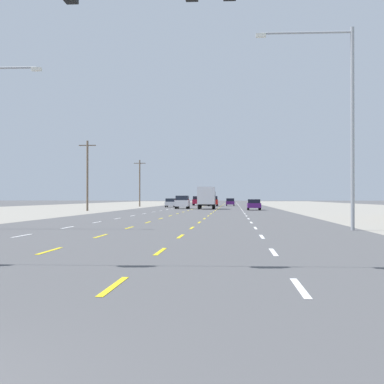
{
  "coord_description": "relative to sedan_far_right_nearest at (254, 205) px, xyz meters",
  "views": [
    {
      "loc": [
        4.0,
        -4.57,
        1.68
      ],
      "look_at": [
        -0.5,
        63.5,
        2.31
      ],
      "focal_mm": 57.75,
      "sensor_mm": 36.0,
      "label": 1
    }
  ],
  "objects": [
    {
      "name": "lane_markings",
      "position": [
        -6.85,
        25.59,
        -0.75
      ],
      "size": [
        10.64,
        227.6,
        0.01
      ],
      "color": "white",
      "rests_on": "ground"
    },
    {
      "name": "suv_center_turn_far",
      "position": [
        -6.75,
        37.67,
        0.27
      ],
      "size": [
        1.98,
        4.9,
        1.98
      ],
      "color": "red",
      "rests_on": "ground"
    },
    {
      "name": "sedan_far_right_nearest",
      "position": [
        0.0,
        0.0,
        0.0
      ],
      "size": [
        1.8,
        4.5,
        1.46
      ],
      "color": "#4C196B",
      "rests_on": "ground"
    },
    {
      "name": "suv_inner_left_mid",
      "position": [
        -10.43,
        9.18,
        0.27
      ],
      "size": [
        1.98,
        4.9,
        1.98
      ],
      "color": "silver",
      "rests_on": "ground"
    },
    {
      "name": "utility_pole_left_row_2",
      "position": [
        -20.23,
        30.9,
        3.8
      ],
      "size": [
        2.2,
        0.26,
        8.72
      ],
      "color": "brown",
      "rests_on": "ground"
    },
    {
      "name": "streetlight_right_row_0",
      "position": [
        2.77,
        -51.36,
        5.37
      ],
      "size": [
        5.04,
        0.26,
        10.47
      ],
      "color": "gray",
      "rests_on": "ground"
    },
    {
      "name": "ground_plane",
      "position": [
        -6.85,
        -12.91,
        -0.76
      ],
      "size": [
        572.0,
        572.0,
        0.0
      ],
      "primitive_type": "plane",
      "color": "#4C4C4F"
    },
    {
      "name": "suv_inner_left_farthest",
      "position": [
        -10.41,
        48.83,
        0.27
      ],
      "size": [
        1.98,
        4.9,
        1.98
      ],
      "color": "maroon",
      "rests_on": "ground"
    },
    {
      "name": "hatchback_far_left_midfar",
      "position": [
        -13.76,
        24.48,
        0.03
      ],
      "size": [
        1.72,
        3.9,
        1.54
      ],
      "color": "silver",
      "rests_on": "ground"
    },
    {
      "name": "utility_pole_left_row_1",
      "position": [
        -21.19,
        -6.65,
        3.88
      ],
      "size": [
        2.2,
        0.26,
        8.89
      ],
      "color": "brown",
      "rests_on": "ground"
    },
    {
      "name": "box_truck_center_turn_near",
      "position": [
        -6.67,
        6.68,
        1.08
      ],
      "size": [
        2.4,
        7.2,
        3.23
      ],
      "color": "black",
      "rests_on": "ground"
    },
    {
      "name": "hatchback_inner_right_farther",
      "position": [
        -3.35,
        42.31,
        0.03
      ],
      "size": [
        1.72,
        3.9,
        1.54
      ],
      "color": "#4C196B",
      "rests_on": "ground"
    },
    {
      "name": "signal_span_wire",
      "position": [
        -6.64,
        -68.72,
        4.52
      ],
      "size": [
        25.74,
        0.53,
        8.71
      ],
      "color": "brown",
      "rests_on": "ground"
    }
  ]
}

